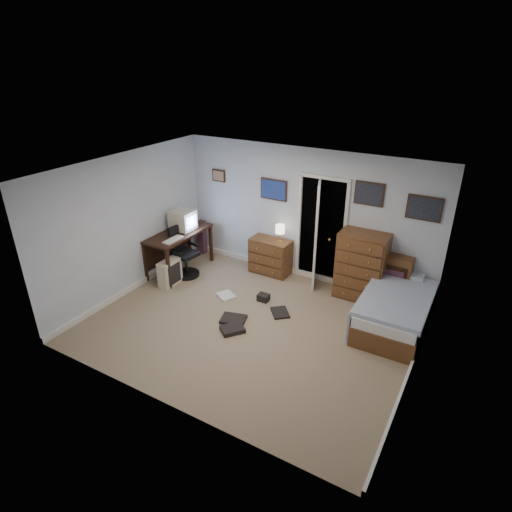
{
  "coord_description": "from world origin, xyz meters",
  "views": [
    {
      "loc": [
        2.95,
        -4.93,
        4.01
      ],
      "look_at": [
        -0.07,
        0.3,
        1.1
      ],
      "focal_mm": 30.0,
      "sensor_mm": 36.0,
      "label": 1
    }
  ],
  "objects": [
    {
      "name": "crt_monitor",
      "position": [
        -2.18,
        1.1,
        1.03
      ],
      "size": [
        0.43,
        0.4,
        0.4
      ],
      "rotation": [
        0.0,
        0.0,
        0.0
      ],
      "color": "beige",
      "rests_on": "computer_desk"
    },
    {
      "name": "floor",
      "position": [
        0.0,
        0.0,
        -0.01
      ],
      "size": [
        5.0,
        4.0,
        0.02
      ],
      "primitive_type": "cube",
      "color": "gray",
      "rests_on": "ground"
    },
    {
      "name": "keyboard",
      "position": [
        -2.02,
        0.6,
        0.84
      ],
      "size": [
        0.17,
        0.44,
        0.03
      ],
      "primitive_type": "cube",
      "rotation": [
        0.0,
        0.0,
        0.0
      ],
      "color": "beige",
      "rests_on": "computer_desk"
    },
    {
      "name": "wall_posters",
      "position": [
        0.57,
        1.98,
        1.75
      ],
      "size": [
        4.38,
        0.04,
        0.6
      ],
      "color": "#331E11",
      "rests_on": "floor"
    },
    {
      "name": "bed",
      "position": [
        1.99,
        1.22,
        0.29
      ],
      "size": [
        1.05,
        1.91,
        0.62
      ],
      "rotation": [
        0.0,
        0.0,
        0.01
      ],
      "color": "brown",
      "rests_on": "floor"
    },
    {
      "name": "tall_dresser",
      "position": [
        1.22,
        1.75,
        0.61
      ],
      "size": [
        0.84,
        0.5,
        1.22
      ],
      "primitive_type": "cube",
      "rotation": [
        0.0,
        0.0,
        0.01
      ],
      "color": "brown",
      "rests_on": "floor"
    },
    {
      "name": "pc_tower",
      "position": [
        -2.0,
        0.4,
        0.25
      ],
      "size": [
        0.23,
        0.46,
        0.5
      ],
      "rotation": [
        0.0,
        0.0,
        0.0
      ],
      "color": "beige",
      "rests_on": "floor"
    },
    {
      "name": "office_chair",
      "position": [
        -2.01,
        0.85,
        0.39
      ],
      "size": [
        0.55,
        0.55,
        1.01
      ],
      "rotation": [
        0.0,
        0.0,
        -0.13
      ],
      "color": "black",
      "rests_on": "floor"
    },
    {
      "name": "media_stack",
      "position": [
        -2.32,
        1.86,
        0.37
      ],
      "size": [
        0.15,
        0.15,
        0.74
      ],
      "primitive_type": "cube",
      "rotation": [
        0.0,
        0.0,
        0.02
      ],
      "color": "maroon",
      "rests_on": "floor"
    },
    {
      "name": "headboard_bookcase",
      "position": [
        1.56,
        1.86,
        0.47
      ],
      "size": [
        1.0,
        0.31,
        0.89
      ],
      "rotation": [
        0.0,
        0.0,
        -0.06
      ],
      "color": "brown",
      "rests_on": "floor"
    },
    {
      "name": "table_lamp",
      "position": [
        -0.39,
        1.77,
        0.96
      ],
      "size": [
        0.18,
        0.18,
        0.34
      ],
      "rotation": [
        0.0,
        0.0,
        -0.02
      ],
      "color": "gold",
      "rests_on": "low_dresser"
    },
    {
      "name": "floor_clutter",
      "position": [
        -0.25,
        0.19,
        0.03
      ],
      "size": [
        1.51,
        1.35,
        0.12
      ],
      "rotation": [
        0.0,
        0.0,
        0.3
      ],
      "color": "black",
      "rests_on": "floor"
    },
    {
      "name": "doorway",
      "position": [
        0.35,
        2.27,
        1.0
      ],
      "size": [
        0.96,
        1.12,
        2.05
      ],
      "color": "black",
      "rests_on": "floor"
    },
    {
      "name": "low_dresser",
      "position": [
        -0.59,
        1.77,
        0.35
      ],
      "size": [
        0.8,
        0.41,
        0.71
      ],
      "primitive_type": "cube",
      "rotation": [
        0.0,
        0.0,
        -0.02
      ],
      "color": "brown",
      "rests_on": "floor"
    },
    {
      "name": "computer_desk",
      "position": [
        -2.3,
        0.95,
        0.64
      ],
      "size": [
        0.66,
        1.43,
        0.83
      ],
      "rotation": [
        0.0,
        0.0,
        0.0
      ],
      "color": "black",
      "rests_on": "floor"
    }
  ]
}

